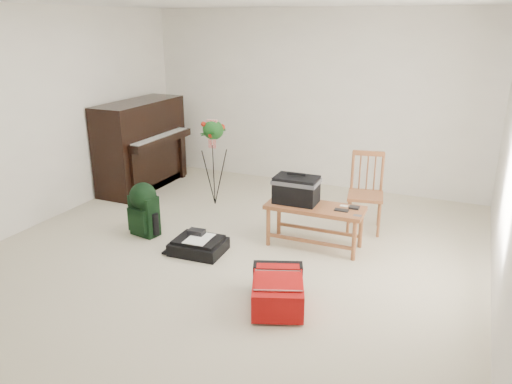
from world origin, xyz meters
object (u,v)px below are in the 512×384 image
at_px(piano, 142,147).
at_px(dining_chair, 366,193).
at_px(flower_stand, 214,163).
at_px(bench, 302,195).
at_px(red_suitcase, 280,288).
at_px(black_duffel, 199,245).
at_px(green_backpack, 144,207).

height_order(piano, dining_chair, piano).
xyz_separation_m(dining_chair, flower_stand, (-2.00, 0.04, 0.13)).
distance_m(bench, red_suitcase, 1.33).
xyz_separation_m(bench, black_duffel, (-0.91, -0.65, -0.48)).
relative_size(piano, dining_chair, 1.65).
distance_m(piano, bench, 2.93).
bearing_deg(bench, black_duffel, -145.52).
xyz_separation_m(red_suitcase, flower_stand, (-1.69, 1.96, 0.43)).
xyz_separation_m(piano, bench, (2.77, -0.96, -0.04)).
xyz_separation_m(black_duffel, green_backpack, (-0.79, 0.15, 0.26)).
height_order(piano, green_backpack, piano).
distance_m(piano, green_backpack, 1.83).
height_order(bench, green_backpack, bench).
height_order(red_suitcase, green_backpack, green_backpack).
xyz_separation_m(red_suitcase, green_backpack, (-1.94, 0.74, 0.20)).
bearing_deg(black_duffel, piano, 135.81).
distance_m(green_backpack, flower_stand, 1.26).
distance_m(dining_chair, green_backpack, 2.54).
relative_size(red_suitcase, flower_stand, 0.65).
bearing_deg(red_suitcase, bench, 79.24).
bearing_deg(black_duffel, bench, 32.48).
height_order(piano, red_suitcase, piano).
bearing_deg(green_backpack, piano, 135.75).
bearing_deg(piano, bench, -19.12).
relative_size(bench, dining_chair, 1.15).
bearing_deg(piano, red_suitcase, -36.25).
bearing_deg(black_duffel, flower_stand, 108.51).
distance_m(black_duffel, green_backpack, 0.84).
bearing_deg(dining_chair, green_backpack, -162.75).
relative_size(dining_chair, red_suitcase, 1.19).
height_order(black_duffel, green_backpack, green_backpack).
relative_size(black_duffel, flower_stand, 0.48).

